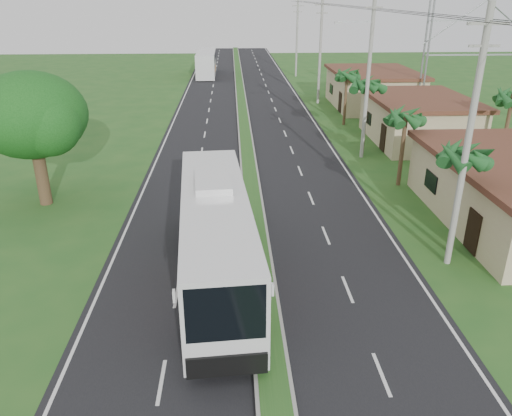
{
  "coord_description": "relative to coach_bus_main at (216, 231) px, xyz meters",
  "views": [
    {
      "loc": [
        -1.13,
        -17.34,
        11.2
      ],
      "look_at": [
        -0.05,
        4.52,
        1.8
      ],
      "focal_mm": 35.0,
      "sensor_mm": 36.0,
      "label": 1
    }
  ],
  "objects": [
    {
      "name": "ground",
      "position": [
        1.88,
        -1.12,
        -2.26
      ],
      "size": [
        180.0,
        180.0,
        0.0
      ],
      "primitive_type": "plane",
      "color": "#24541F",
      "rests_on": "ground"
    },
    {
      "name": "shop_far",
      "position": [
        15.88,
        34.88,
        -0.33
      ],
      "size": [
        8.6,
        11.6,
        3.82
      ],
      "color": "tan",
      "rests_on": "ground"
    },
    {
      "name": "shade_tree",
      "position": [
        -10.23,
        8.9,
        2.77
      ],
      "size": [
        6.3,
        6.0,
        7.54
      ],
      "color": "#473321",
      "rests_on": "ground"
    },
    {
      "name": "palm_verge_a",
      "position": [
        10.88,
        1.88,
        2.48
      ],
      "size": [
        2.4,
        2.4,
        5.45
      ],
      "color": "#473321",
      "rests_on": "ground"
    },
    {
      "name": "lane_edge_right",
      "position": [
        8.58,
        18.88,
        -2.26
      ],
      "size": [
        0.12,
        160.0,
        0.01
      ],
      "primitive_type": "cube",
      "color": "silver",
      "rests_on": "ground"
    },
    {
      "name": "median_strip",
      "position": [
        1.88,
        18.88,
        -2.16
      ],
      "size": [
        1.2,
        160.0,
        0.18
      ],
      "color": "gray",
      "rests_on": "ground"
    },
    {
      "name": "coach_bus_far",
      "position": [
        -2.83,
        58.15,
        -0.27
      ],
      "size": [
        2.72,
        12.06,
        3.51
      ],
      "rotation": [
        0.0,
        0.0,
        0.01
      ],
      "color": "silver",
      "rests_on": "ground"
    },
    {
      "name": "palm_verge_b",
      "position": [
        11.28,
        10.88,
        2.1
      ],
      "size": [
        2.4,
        2.4,
        5.05
      ],
      "color": "#473321",
      "rests_on": "ground"
    },
    {
      "name": "billboard_lattice",
      "position": [
        23.88,
        28.88,
        4.56
      ],
      "size": [
        10.18,
        1.18,
        12.07
      ],
      "color": "gray",
      "rests_on": "ground"
    },
    {
      "name": "utility_pole_a",
      "position": [
        10.38,
        0.88,
        3.41
      ],
      "size": [
        1.6,
        0.28,
        11.0
      ],
      "color": "gray",
      "rests_on": "ground"
    },
    {
      "name": "coach_bus_main",
      "position": [
        0.0,
        0.0,
        0.0
      ],
      "size": [
        3.56,
        12.86,
        4.11
      ],
      "rotation": [
        0.0,
        0.0,
        0.07
      ],
      "color": "silver",
      "rests_on": "ground"
    },
    {
      "name": "utility_pole_d",
      "position": [
        10.38,
        56.88,
        3.16
      ],
      "size": [
        1.6,
        0.28,
        10.5
      ],
      "color": "gray",
      "rests_on": "ground"
    },
    {
      "name": "palm_verge_c",
      "position": [
        10.68,
        17.88,
        2.86
      ],
      "size": [
        2.4,
        2.4,
        5.85
      ],
      "color": "#473321",
      "rests_on": "ground"
    },
    {
      "name": "lane_edge_left",
      "position": [
        -4.82,
        18.88,
        -2.26
      ],
      "size": [
        0.12,
        160.0,
        0.01
      ],
      "primitive_type": "cube",
      "color": "silver",
      "rests_on": "ground"
    },
    {
      "name": "utility_pole_b",
      "position": [
        10.35,
        16.88,
        4.0
      ],
      "size": [
        3.2,
        0.28,
        12.0
      ],
      "color": "gray",
      "rests_on": "ground"
    },
    {
      "name": "utility_pole_c",
      "position": [
        10.38,
        36.88,
        3.41
      ],
      "size": [
        1.6,
        0.28,
        11.0
      ],
      "color": "gray",
      "rests_on": "ground"
    },
    {
      "name": "palm_verge_d",
      "position": [
        11.18,
        26.88,
        2.29
      ],
      "size": [
        2.4,
        2.4,
        5.25
      ],
      "color": "#473321",
      "rests_on": "ground"
    },
    {
      "name": "road_asphalt",
      "position": [
        1.88,
        18.88,
        -2.25
      ],
      "size": [
        14.0,
        160.0,
        0.02
      ],
      "primitive_type": "cube",
      "color": "black",
      "rests_on": "ground"
    },
    {
      "name": "shop_mid",
      "position": [
        15.88,
        20.88,
        -0.4
      ],
      "size": [
        7.6,
        10.6,
        3.67
      ],
      "color": "tan",
      "rests_on": "ground"
    },
    {
      "name": "motorcyclist",
      "position": [
        0.59,
        3.8,
        -1.41
      ],
      "size": [
        1.92,
        1.19,
        2.35
      ],
      "rotation": [
        0.0,
        0.0,
        -0.39
      ],
      "color": "black",
      "rests_on": "ground"
    }
  ]
}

